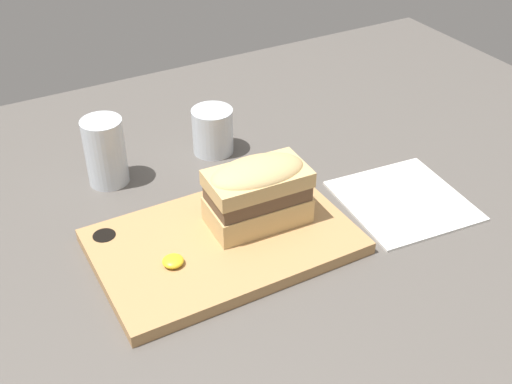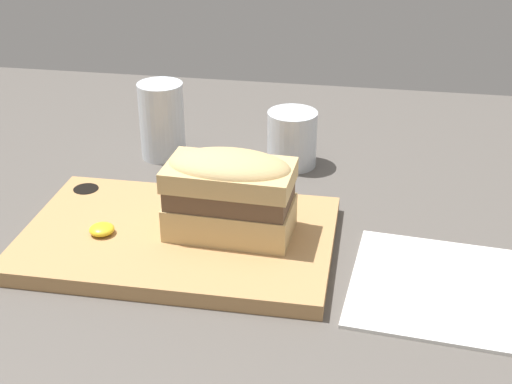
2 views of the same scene
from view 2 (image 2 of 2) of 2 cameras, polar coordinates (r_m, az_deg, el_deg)
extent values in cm
cube|color=#56514C|center=(87.72, -2.41, -4.27)|extent=(161.76, 117.86, 2.00)
cube|color=tan|center=(85.82, -6.21, -3.68)|extent=(36.70, 23.79, 1.89)
cylinder|color=black|center=(97.34, -13.42, 0.02)|extent=(3.33, 3.33, 0.94)
cube|color=tan|center=(83.80, -2.07, -2.03)|extent=(14.93, 8.78, 3.97)
cube|color=brown|center=(82.29, -2.11, -0.12)|extent=(14.33, 8.42, 2.33)
cube|color=tan|center=(81.23, -2.14, 1.35)|extent=(14.93, 8.78, 2.38)
ellipsoid|color=tan|center=(80.80, -2.15, 1.98)|extent=(14.63, 8.60, 3.57)
ellipsoid|color=gold|center=(85.99, -12.24, -2.94)|extent=(2.98, 2.98, 1.19)
cylinder|color=silver|center=(107.28, -7.54, 5.69)|extent=(6.70, 6.70, 11.47)
cylinder|color=silver|center=(108.40, -7.44, 4.24)|extent=(5.90, 5.90, 5.16)
cylinder|color=silver|center=(104.31, 2.90, 4.28)|extent=(7.28, 7.28, 8.21)
cylinder|color=#5B141E|center=(104.89, 2.88, 3.55)|extent=(6.55, 6.55, 4.88)
cube|color=white|center=(80.62, 14.33, -7.37)|extent=(20.32, 20.89, 0.40)
camera|label=1|loc=(0.55, -83.97, 21.32)|focal=45.00mm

